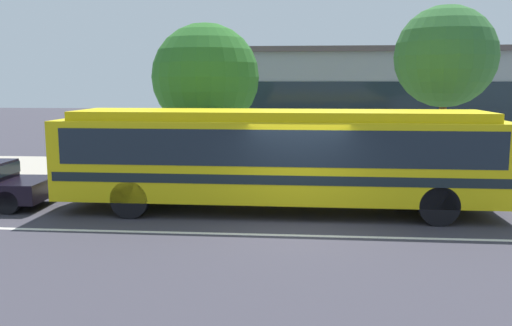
{
  "coord_description": "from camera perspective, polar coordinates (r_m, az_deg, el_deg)",
  "views": [
    {
      "loc": [
        0.08,
        -13.02,
        3.52
      ],
      "look_at": [
        -1.2,
        1.83,
        1.3
      ],
      "focal_mm": 38.06,
      "sensor_mm": 36.0,
      "label": 1
    }
  ],
  "objects": [
    {
      "name": "station_building",
      "position": [
        27.72,
        11.65,
        6.32
      ],
      "size": [
        18.46,
        6.48,
        5.11
      ],
      "color": "gray",
      "rests_on": "ground_plane"
    },
    {
      "name": "transit_bus",
      "position": [
        14.73,
        2.42,
        1.04
      ],
      "size": [
        11.92,
        2.65,
        2.77
      ],
      "color": "gold",
      "rests_on": "ground_plane"
    },
    {
      "name": "bus_stop_sign",
      "position": [
        16.9,
        13.38,
        1.9
      ],
      "size": [
        0.14,
        0.44,
        2.39
      ],
      "color": "gray",
      "rests_on": "sidewalk_slab"
    },
    {
      "name": "pedestrian_walking_along_curb",
      "position": [
        17.72,
        -1.61,
        0.69
      ],
      "size": [
        0.48,
        0.48,
        1.71
      ],
      "color": "#2E2A43",
      "rests_on": "sidewalk_slab"
    },
    {
      "name": "lane_stripe_center",
      "position": [
        12.72,
        4.39,
        -7.61
      ],
      "size": [
        56.0,
        0.16,
        0.01
      ],
      "primitive_type": "cube",
      "color": "silver",
      "rests_on": "ground_plane"
    },
    {
      "name": "ground_plane",
      "position": [
        13.49,
        4.43,
        -6.68
      ],
      "size": [
        120.0,
        120.0,
        0.0
      ],
      "primitive_type": "plane",
      "color": "#37353E"
    },
    {
      "name": "pedestrian_waiting_near_sign",
      "position": [
        17.3,
        4.58,
        0.56
      ],
      "size": [
        0.48,
        0.48,
        1.76
      ],
      "color": "#292B30",
      "rests_on": "sidewalk_slab"
    },
    {
      "name": "sidewalk_slab",
      "position": [
        20.24,
        4.62,
        -1.4
      ],
      "size": [
        60.0,
        8.0,
        0.12
      ],
      "primitive_type": "cube",
      "color": "#A29989",
      "rests_on": "ground_plane"
    },
    {
      "name": "pedestrian_standing_by_tree",
      "position": [
        17.91,
        -6.09,
        0.85
      ],
      "size": [
        0.37,
        0.37,
        1.76
      ],
      "color": "#1E2448",
      "rests_on": "sidewalk_slab"
    },
    {
      "name": "street_tree_mid_block",
      "position": [
        19.35,
        19.28,
        10.48
      ],
      "size": [
        3.36,
        3.36,
        5.93
      ],
      "color": "brown",
      "rests_on": "sidewalk_slab"
    },
    {
      "name": "street_tree_near_stop",
      "position": [
        19.46,
        -5.31,
        8.94
      ],
      "size": [
        3.78,
        3.78,
        5.47
      ],
      "color": "brown",
      "rests_on": "sidewalk_slab"
    }
  ]
}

